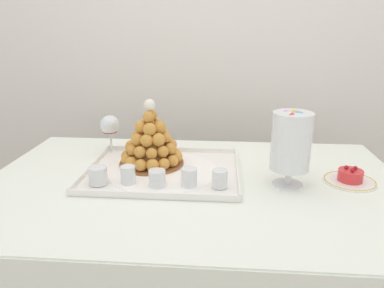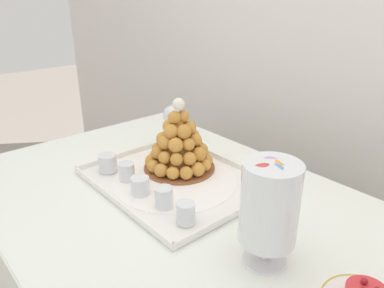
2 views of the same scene
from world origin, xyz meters
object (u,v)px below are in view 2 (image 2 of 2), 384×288
Objects in this scene: dessert_cup_left at (108,164)px; dessert_cup_right at (186,214)px; dessert_cup_centre at (140,186)px; wine_glass at (173,117)px; macaron_goblet at (270,205)px; croquembouche at (179,144)px; dessert_cup_mid_right at (164,198)px; serving_tray at (175,180)px; dessert_cup_mid_left at (127,172)px.

dessert_cup_left is 1.04× the size of dessert_cup_right.
wine_glass is (-0.24, 0.31, 0.08)m from dessert_cup_centre.
dessert_cup_centre is at bearing -172.51° from macaron_goblet.
croquembouche is 4.13× the size of dessert_cup_mid_right.
dessert_cup_right is 0.36× the size of wine_glass.
croquembouche reaches higher than serving_tray.
dessert_cup_right is at bearing -34.49° from wine_glass.
macaron_goblet reaches higher than dessert_cup_right.
dessert_cup_mid_left is at bearing -175.53° from macaron_goblet.
macaron_goblet is (0.52, 0.04, 0.11)m from dessert_cup_mid_left.
serving_tray is 0.12m from croquembouche.
serving_tray is 2.09× the size of macaron_goblet.
dessert_cup_mid_right is 0.47m from wine_glass.
serving_tray is at bearing 49.97° from dessert_cup_mid_left.
dessert_cup_left is 0.33m from wine_glass.
dessert_cup_mid_right reaches higher than serving_tray.
macaron_goblet reaches higher than dessert_cup_mid_right.
dessert_cup_mid_right is 0.34m from macaron_goblet.
wine_glass is at bearing 145.51° from dessert_cup_right.
dessert_cup_right is 0.23× the size of macaron_goblet.
macaron_goblet is (0.62, 0.06, 0.11)m from dessert_cup_left.
dessert_cup_centre is at bearing -174.11° from dessert_cup_mid_right.
croquembouche is at bearing 131.35° from serving_tray.
dessert_cup_left is at bearing -174.90° from macaron_goblet.
macaron_goblet is at bearing -10.08° from serving_tray.
dessert_cup_centre is (0.05, -0.19, -0.07)m from croquembouche.
serving_tray is 0.13m from dessert_cup_centre.
wine_glass is (-0.44, 0.30, 0.08)m from dessert_cup_right.
dessert_cup_centre is 0.44m from macaron_goblet.
dessert_cup_centre is at bearing -8.56° from dessert_cup_mid_left.
dessert_cup_mid_right reaches higher than dessert_cup_centre.
serving_tray is 9.25× the size of dessert_cup_right.
wine_glass reaches higher than dessert_cup_right.
dessert_cup_left reaches higher than serving_tray.
dessert_cup_mid_right is at bearing -49.13° from croquembouche.
macaron_goblet reaches higher than dessert_cup_centre.
dessert_cup_mid_left is at bearing 8.47° from dessert_cup_left.
dessert_cup_mid_left reaches higher than serving_tray.
dessert_cup_centre is 0.95× the size of dessert_cup_right.
dessert_cup_mid_right reaches higher than dessert_cup_left.
dessert_cup_left is at bearing -81.20° from wine_glass.
dessert_cup_mid_left is 0.30m from dessert_cup_right.
dessert_cup_mid_left is at bearing 171.44° from dessert_cup_centre.
dessert_cup_left is (-0.14, -0.19, -0.06)m from croquembouche.
macaron_goblet is at bearing -21.11° from wine_glass.
croquembouche is 4.08× the size of dessert_cup_left.
dessert_cup_mid_right is 0.23× the size of macaron_goblet.
croquembouche is 4.21× the size of dessert_cup_mid_left.
dessert_cup_right reaches higher than dessert_cup_centre.
croquembouche reaches higher than dessert_cup_mid_left.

